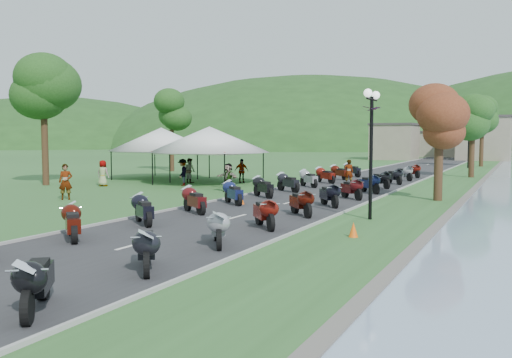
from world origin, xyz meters
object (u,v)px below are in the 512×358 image
at_px(vendor_tent_main, 210,155).
at_px(pedestrian_c, 183,186).
at_px(pedestrian_a, 66,200).
at_px(pedestrian_b, 190,183).

xyz_separation_m(vendor_tent_main, pedestrian_c, (-0.69, -2.33, -2.00)).
bearing_deg(pedestrian_a, pedestrian_b, 51.58).
height_order(vendor_tent_main, pedestrian_b, vendor_tent_main).
bearing_deg(vendor_tent_main, pedestrian_c, -106.48).
relative_size(pedestrian_a, pedestrian_c, 1.03).
relative_size(pedestrian_b, pedestrian_c, 0.98).
bearing_deg(pedestrian_b, pedestrian_c, 131.85).
xyz_separation_m(pedestrian_b, pedestrian_c, (0.83, -2.10, 0.00)).
bearing_deg(pedestrian_a, pedestrian_c, 46.62).
height_order(pedestrian_b, pedestrian_c, pedestrian_c).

